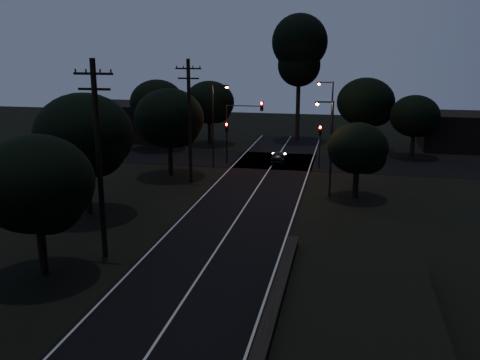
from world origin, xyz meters
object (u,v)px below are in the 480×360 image
at_px(utility_pole_far, 189,119).
at_px(signal_mast, 243,121).
at_px(utility_pole_mid, 99,157).
at_px(tall_pine, 299,50).
at_px(signal_right, 320,138).
at_px(streetlight_c, 329,142).
at_px(signal_left, 227,135).
at_px(streetlight_a, 215,120).
at_px(car, 278,157).
at_px(streetlight_b, 330,115).

relative_size(utility_pole_far, signal_mast, 1.68).
bearing_deg(utility_pole_mid, tall_pine, 80.07).
relative_size(utility_pole_mid, signal_right, 2.68).
relative_size(signal_right, streetlight_c, 0.55).
height_order(signal_left, signal_right, same).
bearing_deg(signal_right, utility_pole_mid, -112.99).
bearing_deg(utility_pole_mid, streetlight_c, 51.74).
bearing_deg(signal_left, signal_mast, 0.13).
height_order(utility_pole_mid, utility_pole_far, utility_pole_mid).
xyz_separation_m(utility_pole_mid, utility_pole_far, (0.00, 17.00, -0.25)).
bearing_deg(streetlight_a, utility_pole_mid, -91.73).
relative_size(utility_pole_far, car, 3.00).
relative_size(signal_left, streetlight_a, 0.51).
bearing_deg(car, signal_right, 161.34).
height_order(utility_pole_mid, signal_left, utility_pole_mid).
bearing_deg(utility_pole_mid, streetlight_b, 68.70).
bearing_deg(utility_pole_far, car, 54.86).
distance_m(signal_right, streetlight_b, 4.45).
xyz_separation_m(streetlight_a, streetlight_c, (11.14, -8.00, -0.29)).
bearing_deg(signal_mast, tall_pine, 75.38).
bearing_deg(utility_pole_mid, signal_right, 67.01).
relative_size(utility_pole_far, tall_pine, 0.69).
height_order(signal_mast, streetlight_a, streetlight_a).
bearing_deg(streetlight_c, utility_pole_mid, -128.26).
bearing_deg(signal_right, streetlight_a, -168.66).
relative_size(utility_pole_far, streetlight_b, 1.31).
distance_m(streetlight_b, streetlight_c, 14.01).
relative_size(streetlight_c, car, 2.14).
bearing_deg(signal_mast, utility_pole_mid, -97.04).
bearing_deg(streetlight_b, signal_right, -100.00).
height_order(tall_pine, signal_mast, tall_pine).
height_order(utility_pole_far, streetlight_b, utility_pole_far).
bearing_deg(tall_pine, car, -92.37).
bearing_deg(signal_right, signal_mast, 179.97).
xyz_separation_m(utility_pole_far, tall_pine, (7.00, 23.00, 5.50)).
xyz_separation_m(utility_pole_mid, car, (6.43, 26.13, -5.14)).
bearing_deg(streetlight_a, signal_mast, 39.77).
distance_m(signal_left, signal_mast, 2.26).
distance_m(signal_left, signal_right, 9.20).
height_order(utility_pole_far, signal_right, utility_pole_far).
distance_m(tall_pine, car, 17.34).
bearing_deg(signal_left, streetlight_c, -43.76).
relative_size(utility_pole_far, signal_right, 2.56).
xyz_separation_m(streetlight_a, streetlight_b, (10.61, 6.00, 0.00)).
relative_size(signal_mast, streetlight_b, 0.78).
distance_m(utility_pole_mid, signal_left, 25.19).
relative_size(utility_pole_mid, streetlight_c, 1.47).
height_order(signal_left, signal_mast, signal_mast).
xyz_separation_m(tall_pine, streetlight_c, (4.83, -25.00, -6.63)).
bearing_deg(streetlight_a, signal_left, 70.41).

